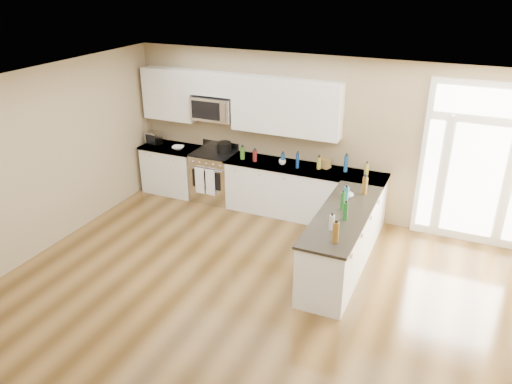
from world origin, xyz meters
TOP-DOWN VIEW (x-y plane):
  - ground at (0.00, 0.00)m, footprint 8.00×8.00m
  - room_shell at (0.00, 0.00)m, footprint 8.00×8.00m
  - back_cabinet_left at (-2.87, 3.69)m, footprint 1.10×0.66m
  - back_cabinet_right at (-0.16, 3.69)m, footprint 2.85×0.66m
  - peninsula_cabinet at (0.93, 2.24)m, footprint 0.69×2.32m
  - upper_cabinet_left at (-2.88, 3.83)m, footprint 1.04×0.33m
  - upper_cabinet_right at (-0.57, 3.83)m, footprint 1.94×0.33m
  - upper_cabinet_short at (-1.95, 3.83)m, footprint 0.82×0.33m
  - microwave at (-1.95, 3.80)m, footprint 0.78×0.41m
  - entry_door at (2.55, 3.95)m, footprint 1.70×0.10m
  - kitchen_range at (-1.92, 3.69)m, footprint 0.77×0.68m
  - stockpot at (-1.76, 3.79)m, footprint 0.30×0.30m
  - toaster_oven at (-3.25, 3.70)m, footprint 0.31×0.26m
  - cardboard_box at (0.17, 3.82)m, footprint 0.23×0.20m
  - bowl_left at (-2.65, 3.61)m, footprint 0.27×0.27m
  - bowl_peninsula at (0.84, 2.79)m, footprint 0.18×0.18m
  - cup_counter at (-0.55, 3.65)m, footprint 0.15×0.15m
  - counter_bottles at (0.34, 2.95)m, footprint 2.42×2.46m

SIDE VIEW (x-z plane):
  - ground at x=0.00m, z-range 0.00..0.00m
  - peninsula_cabinet at x=0.93m, z-range -0.04..0.90m
  - back_cabinet_right at x=-0.16m, z-range -0.03..0.91m
  - back_cabinet_left at x=-2.87m, z-range -0.03..0.91m
  - kitchen_range at x=-1.92m, z-range -0.06..1.02m
  - bowl_left at x=-2.65m, z-range 0.94..0.99m
  - bowl_peninsula at x=0.84m, z-range 0.94..1.00m
  - cup_counter at x=-0.55m, z-range 0.94..1.04m
  - cardboard_box at x=0.17m, z-range 0.94..1.10m
  - stockpot at x=-1.76m, z-range 0.95..1.16m
  - counter_bottles at x=0.34m, z-range 0.91..1.20m
  - toaster_oven at x=-3.25m, z-range 0.94..1.18m
  - entry_door at x=2.55m, z-range 0.00..2.60m
  - room_shell at x=0.00m, z-range -2.29..5.71m
  - microwave at x=-1.95m, z-range 1.55..1.97m
  - upper_cabinet_left at x=-2.88m, z-range 1.45..2.40m
  - upper_cabinet_right at x=-0.57m, z-range 1.45..2.40m
  - upper_cabinet_short at x=-1.95m, z-range 2.00..2.40m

